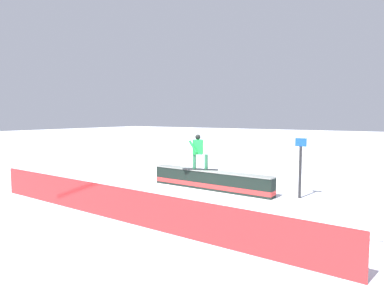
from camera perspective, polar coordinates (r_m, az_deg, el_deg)
ground_plane at (r=13.75m, az=3.18°, el=-7.76°), size 120.00×120.00×0.00m
grind_box at (r=13.67m, az=3.19°, el=-6.32°), size 5.40×0.71×0.78m
snowboarder at (r=13.77m, az=1.11°, el=-1.13°), size 1.49×0.84×1.46m
safety_fence at (r=9.79m, az=-11.71°, el=-10.15°), size 12.42×0.44×0.96m
trail_marker at (r=12.72m, az=18.04°, el=-3.66°), size 0.40×0.10×2.20m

